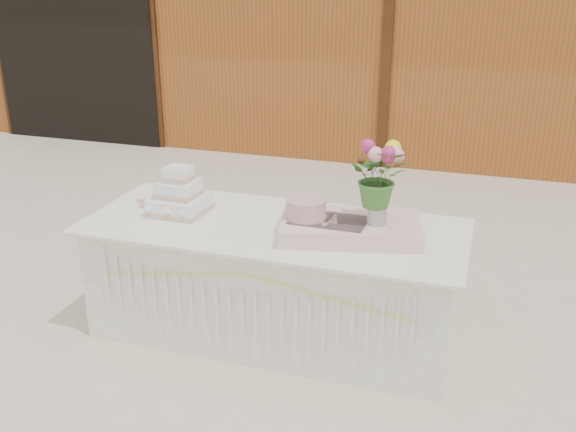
% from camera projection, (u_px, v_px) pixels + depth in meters
% --- Properties ---
extents(ground, '(80.00, 80.00, 0.00)m').
position_uv_depth(ground, '(274.00, 331.00, 4.30)').
color(ground, beige).
rests_on(ground, ground).
extents(barn, '(12.60, 4.60, 3.30)m').
position_uv_depth(barn, '(411.00, 13.00, 9.01)').
color(barn, '#974B1F').
rests_on(barn, ground).
extents(cake_table, '(2.40, 1.00, 0.77)m').
position_uv_depth(cake_table, '(274.00, 280.00, 4.16)').
color(cake_table, white).
rests_on(cake_table, ground).
extents(wedding_cake, '(0.36, 0.36, 0.31)m').
position_uv_depth(wedding_cake, '(179.00, 197.00, 4.20)').
color(wedding_cake, white).
rests_on(wedding_cake, cake_table).
extents(pink_cake_stand, '(0.31, 0.31, 0.22)m').
position_uv_depth(pink_cake_stand, '(306.00, 214.00, 3.85)').
color(pink_cake_stand, silver).
rests_on(pink_cake_stand, cake_table).
extents(satin_runner, '(0.92, 0.66, 0.10)m').
position_uv_depth(satin_runner, '(350.00, 228.00, 3.84)').
color(satin_runner, '#FFCFCD').
rests_on(satin_runner, cake_table).
extents(flower_vase, '(0.11, 0.11, 0.16)m').
position_uv_depth(flower_vase, '(377.00, 211.00, 3.74)').
color(flower_vase, '#A4A4A8').
rests_on(flower_vase, satin_runner).
extents(bouquet, '(0.37, 0.34, 0.36)m').
position_uv_depth(bouquet, '(380.00, 169.00, 3.65)').
color(bouquet, '#396729').
rests_on(bouquet, flower_vase).
extents(loose_flowers, '(0.19, 0.38, 0.02)m').
position_uv_depth(loose_flowers, '(146.00, 202.00, 4.38)').
color(loose_flowers, '#CA7B91').
rests_on(loose_flowers, cake_table).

